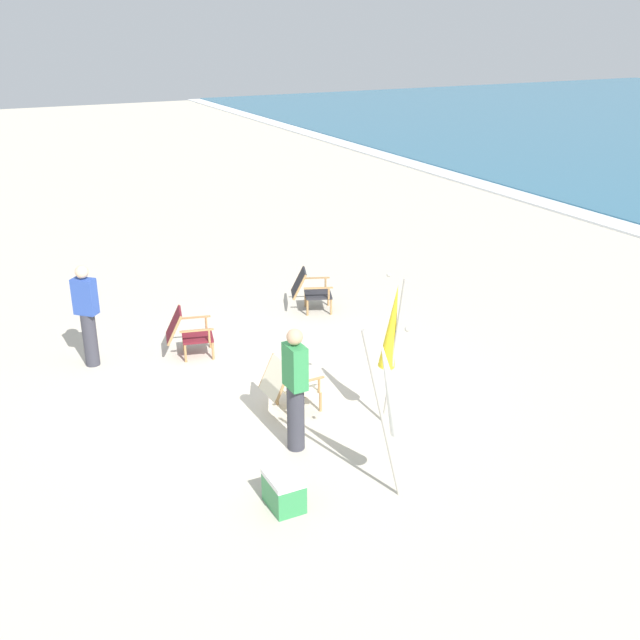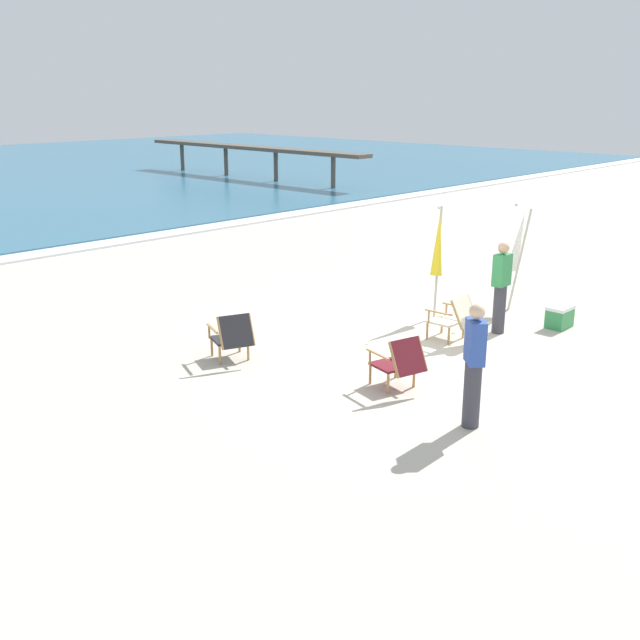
# 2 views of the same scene
# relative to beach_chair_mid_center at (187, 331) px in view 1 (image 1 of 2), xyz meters

# --- Properties ---
(ground_plane) EXTENTS (80.00, 80.00, 0.00)m
(ground_plane) POSITION_rel_beach_chair_mid_center_xyz_m (1.62, 0.83, -0.43)
(ground_plane) COLOR beige
(beach_chair_mid_center) EXTENTS (0.73, 0.85, 0.79)m
(beach_chair_mid_center) POSITION_rel_beach_chair_mid_center_xyz_m (0.00, 0.00, 0.00)
(beach_chair_mid_center) COLOR maroon
(beach_chair_mid_center) RESTS_ON ground
(beach_chair_front_right) EXTENTS (0.80, 0.89, 0.79)m
(beach_chair_front_right) POSITION_rel_beach_chair_mid_center_xyz_m (-0.91, 2.61, 0.00)
(beach_chair_front_right) COLOR #28282D
(beach_chair_front_right) RESTS_ON ground
(beach_chair_front_left) EXTENTS (0.62, 0.76, 0.79)m
(beach_chair_front_left) POSITION_rel_beach_chair_mid_center_xyz_m (2.37, 0.69, -0.00)
(beach_chair_front_left) COLOR beige
(beach_chair_front_left) RESTS_ON ground
(umbrella_furled_white) EXTENTS (0.39, 0.57, 2.08)m
(umbrella_furled_white) POSITION_rel_beach_chair_mid_center_xyz_m (4.67, 0.86, 0.93)
(umbrella_furled_white) COLOR #B7B2A8
(umbrella_furled_white) RESTS_ON ground
(umbrella_furled_yellow) EXTENTS (0.41, 0.34, 2.12)m
(umbrella_furled_yellow) POSITION_rel_beach_chair_mid_center_xyz_m (3.30, 1.74, 0.96)
(umbrella_furled_yellow) COLOR #B7B2A8
(umbrella_furled_yellow) RESTS_ON ground
(person_near_chairs) EXTENTS (0.34, 0.22, 1.63)m
(person_near_chairs) POSITION_rel_beach_chair_mid_center_xyz_m (3.30, 0.38, 0.41)
(person_near_chairs) COLOR #383842
(person_near_chairs) RESTS_ON ground
(person_by_waterline) EXTENTS (0.38, 0.38, 1.63)m
(person_by_waterline) POSITION_rel_beach_chair_mid_center_xyz_m (-0.35, -1.44, 0.41)
(person_by_waterline) COLOR #383842
(person_by_waterline) RESTS_ON ground
(cooler_box) EXTENTS (0.49, 0.35, 0.40)m
(cooler_box) POSITION_rel_beach_chair_mid_center_xyz_m (4.34, -0.26, -0.22)
(cooler_box) COLOR #338C4C
(cooler_box) RESTS_ON ground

